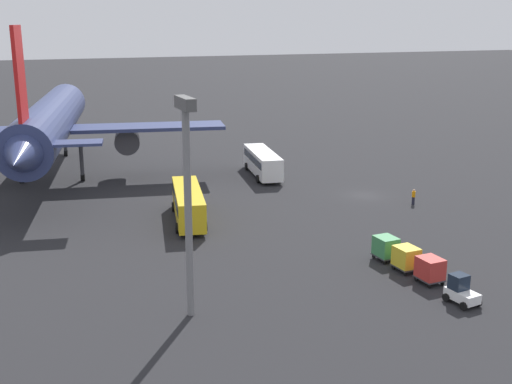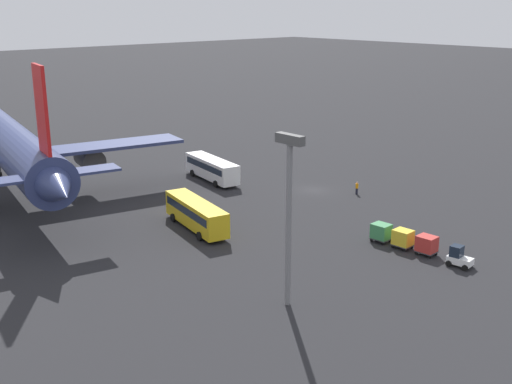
{
  "view_description": "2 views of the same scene",
  "coord_description": "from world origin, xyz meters",
  "px_view_note": "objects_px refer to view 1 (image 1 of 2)",
  "views": [
    {
      "loc": [
        -62.0,
        38.6,
        19.61
      ],
      "look_at": [
        -6.47,
        16.23,
        3.62
      ],
      "focal_mm": 45.0,
      "sensor_mm": 36.0,
      "label": 1
    },
    {
      "loc": [
        -58.35,
        63.54,
        25.09
      ],
      "look_at": [
        -6.69,
        16.83,
        4.52
      ],
      "focal_mm": 45.0,
      "sensor_mm": 36.0,
      "label": 2
    }
  ],
  "objects_px": {
    "airplane": "(50,123)",
    "shuttle_bus_far": "(188,202)",
    "baggage_tug": "(461,291)",
    "worker_person": "(413,197)",
    "cargo_cart_yellow": "(406,257)",
    "shuttle_bus_near": "(263,161)",
    "cargo_cart_green": "(386,247)",
    "cargo_cart_red": "(430,269)"
  },
  "relations": [
    {
      "from": "shuttle_bus_near",
      "to": "cargo_cart_yellow",
      "type": "relative_size",
      "value": 5.78
    },
    {
      "from": "shuttle_bus_near",
      "to": "cargo_cart_yellow",
      "type": "bearing_deg",
      "value": -173.49
    },
    {
      "from": "cargo_cart_green",
      "to": "airplane",
      "type": "bearing_deg",
      "value": 30.16
    },
    {
      "from": "shuttle_bus_far",
      "to": "cargo_cart_red",
      "type": "distance_m",
      "value": 25.82
    },
    {
      "from": "baggage_tug",
      "to": "cargo_cart_green",
      "type": "height_order",
      "value": "baggage_tug"
    },
    {
      "from": "shuttle_bus_far",
      "to": "baggage_tug",
      "type": "distance_m",
      "value": 29.14
    },
    {
      "from": "airplane",
      "to": "cargo_cart_green",
      "type": "relative_size",
      "value": 24.58
    },
    {
      "from": "airplane",
      "to": "baggage_tug",
      "type": "height_order",
      "value": "airplane"
    },
    {
      "from": "cargo_cart_yellow",
      "to": "cargo_cart_green",
      "type": "height_order",
      "value": "same"
    },
    {
      "from": "worker_person",
      "to": "cargo_cart_green",
      "type": "bearing_deg",
      "value": 137.5
    },
    {
      "from": "cargo_cart_red",
      "to": "cargo_cart_yellow",
      "type": "height_order",
      "value": "same"
    },
    {
      "from": "airplane",
      "to": "worker_person",
      "type": "height_order",
      "value": "airplane"
    },
    {
      "from": "airplane",
      "to": "cargo_cart_green",
      "type": "distance_m",
      "value": 47.04
    },
    {
      "from": "airplane",
      "to": "shuttle_bus_far",
      "type": "height_order",
      "value": "airplane"
    },
    {
      "from": "baggage_tug",
      "to": "shuttle_bus_near",
      "type": "bearing_deg",
      "value": -9.43
    },
    {
      "from": "airplane",
      "to": "baggage_tug",
      "type": "xyz_separation_m",
      "value": [
        -49.65,
        -23.7,
        -6.31
      ]
    },
    {
      "from": "baggage_tug",
      "to": "cargo_cart_yellow",
      "type": "relative_size",
      "value": 1.23
    },
    {
      "from": "cargo_cart_red",
      "to": "shuttle_bus_far",
      "type": "bearing_deg",
      "value": 29.72
    },
    {
      "from": "worker_person",
      "to": "cargo_cart_green",
      "type": "relative_size",
      "value": 0.84
    },
    {
      "from": "worker_person",
      "to": "cargo_cart_red",
      "type": "xyz_separation_m",
      "value": [
        -18.97,
        11.94,
        0.32
      ]
    },
    {
      "from": "worker_person",
      "to": "cargo_cart_green",
      "type": "xyz_separation_m",
      "value": [
        -13.48,
        12.36,
        0.32
      ]
    },
    {
      "from": "worker_person",
      "to": "airplane",
      "type": "bearing_deg",
      "value": 53.12
    },
    {
      "from": "worker_person",
      "to": "cargo_cart_green",
      "type": "height_order",
      "value": "cargo_cart_green"
    },
    {
      "from": "cargo_cart_yellow",
      "to": "cargo_cart_red",
      "type": "bearing_deg",
      "value": -174.3
    },
    {
      "from": "cargo_cart_red",
      "to": "baggage_tug",
      "type": "bearing_deg",
      "value": 177.68
    },
    {
      "from": "airplane",
      "to": "shuttle_bus_far",
      "type": "relative_size",
      "value": 4.2
    },
    {
      "from": "cargo_cart_yellow",
      "to": "cargo_cart_green",
      "type": "relative_size",
      "value": 1.0
    },
    {
      "from": "shuttle_bus_far",
      "to": "cargo_cart_green",
      "type": "relative_size",
      "value": 5.85
    },
    {
      "from": "cargo_cart_yellow",
      "to": "baggage_tug",
      "type": "bearing_deg",
      "value": -178.96
    },
    {
      "from": "baggage_tug",
      "to": "cargo_cart_yellow",
      "type": "xyz_separation_m",
      "value": [
        6.57,
        0.12,
        0.25
      ]
    },
    {
      "from": "baggage_tug",
      "to": "worker_person",
      "type": "relative_size",
      "value": 1.46
    },
    {
      "from": "worker_person",
      "to": "cargo_cart_yellow",
      "type": "xyz_separation_m",
      "value": [
        -16.23,
        12.21,
        0.32
      ]
    },
    {
      "from": "airplane",
      "to": "baggage_tug",
      "type": "relative_size",
      "value": 20.04
    },
    {
      "from": "baggage_tug",
      "to": "cargo_cart_red",
      "type": "relative_size",
      "value": 1.23
    },
    {
      "from": "shuttle_bus_far",
      "to": "cargo_cart_red",
      "type": "xyz_separation_m",
      "value": [
        -22.41,
        -12.79,
        -0.77
      ]
    },
    {
      "from": "airplane",
      "to": "shuttle_bus_near",
      "type": "xyz_separation_m",
      "value": [
        -8.02,
        -25.56,
        -5.31
      ]
    },
    {
      "from": "worker_person",
      "to": "cargo_cart_yellow",
      "type": "bearing_deg",
      "value": 143.04
    },
    {
      "from": "worker_person",
      "to": "cargo_cart_red",
      "type": "distance_m",
      "value": 22.42
    },
    {
      "from": "baggage_tug",
      "to": "cargo_cart_yellow",
      "type": "distance_m",
      "value": 6.57
    },
    {
      "from": "shuttle_bus_far",
      "to": "cargo_cart_red",
      "type": "height_order",
      "value": "shuttle_bus_far"
    },
    {
      "from": "shuttle_bus_far",
      "to": "shuttle_bus_near",
      "type": "bearing_deg",
      "value": -31.29
    },
    {
      "from": "cargo_cart_red",
      "to": "shuttle_bus_near",
      "type": "bearing_deg",
      "value": -2.58
    }
  ]
}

